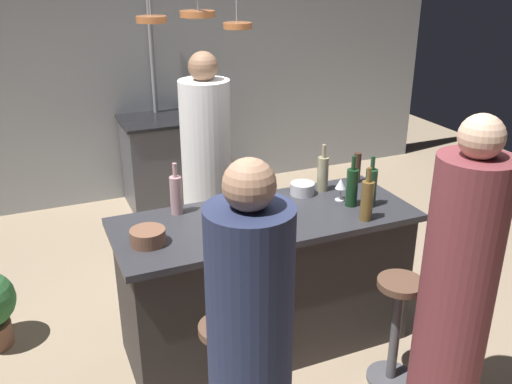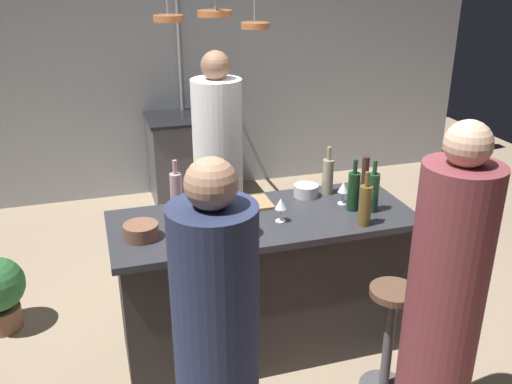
{
  "view_description": "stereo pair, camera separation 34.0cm",
  "coord_description": "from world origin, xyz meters",
  "px_view_note": "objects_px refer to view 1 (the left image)",
  "views": [
    {
      "loc": [
        -1.24,
        -2.74,
        2.31
      ],
      "look_at": [
        0.0,
        0.15,
        1.0
      ],
      "focal_mm": 39.33,
      "sensor_mm": 36.0,
      "label": 1
    },
    {
      "loc": [
        -0.92,
        -2.86,
        2.31
      ],
      "look_at": [
        0.0,
        0.15,
        1.0
      ],
      "focal_mm": 39.33,
      "sensor_mm": 36.0,
      "label": 2
    }
  ],
  "objects_px": {
    "wine_bottle_red": "(352,187)",
    "wine_bottle_white": "(323,173)",
    "stove_range": "(165,162)",
    "cutting_board": "(245,205)",
    "wine_glass_near_left_guest": "(284,204)",
    "mixing_bowl_wooden": "(148,237)",
    "wine_glass_by_chef": "(341,185)",
    "chef": "(207,178)",
    "pepper_mill": "(357,168)",
    "wine_bottle_green": "(371,187)",
    "bar_stool_left": "(226,376)",
    "mixing_bowl_ceramic": "(249,228)",
    "wine_bottle_amber": "(367,200)",
    "mixing_bowl_steel": "(302,189)",
    "bar_stool_right": "(396,327)",
    "wine_bottle_rose": "(176,194)",
    "guest_right": "(456,295)",
    "guest_left": "(250,362)"
  },
  "relations": [
    {
      "from": "pepper_mill",
      "to": "wine_bottle_green",
      "type": "bearing_deg",
      "value": -110.77
    },
    {
      "from": "wine_bottle_white",
      "to": "guest_right",
      "type": "bearing_deg",
      "value": -86.38
    },
    {
      "from": "chef",
      "to": "wine_glass_by_chef",
      "type": "height_order",
      "value": "chef"
    },
    {
      "from": "cutting_board",
      "to": "wine_glass_by_chef",
      "type": "xyz_separation_m",
      "value": [
        0.59,
        -0.15,
        0.1
      ]
    },
    {
      "from": "cutting_board",
      "to": "mixing_bowl_steel",
      "type": "height_order",
      "value": "mixing_bowl_steel"
    },
    {
      "from": "guest_right",
      "to": "mixing_bowl_ceramic",
      "type": "relative_size",
      "value": 9.38
    },
    {
      "from": "chef",
      "to": "wine_bottle_white",
      "type": "xyz_separation_m",
      "value": [
        0.55,
        -0.76,
        0.22
      ]
    },
    {
      "from": "wine_bottle_white",
      "to": "wine_bottle_amber",
      "type": "relative_size",
      "value": 0.97
    },
    {
      "from": "chef",
      "to": "wine_glass_by_chef",
      "type": "distance_m",
      "value": 1.12
    },
    {
      "from": "bar_stool_left",
      "to": "wine_bottle_white",
      "type": "distance_m",
      "value": 1.46
    },
    {
      "from": "wine_bottle_white",
      "to": "wine_glass_near_left_guest",
      "type": "relative_size",
      "value": 2.15
    },
    {
      "from": "cutting_board",
      "to": "bar_stool_right",
      "type": "bearing_deg",
      "value": -53.64
    },
    {
      "from": "cutting_board",
      "to": "pepper_mill",
      "type": "distance_m",
      "value": 0.86
    },
    {
      "from": "wine_glass_by_chef",
      "to": "mixing_bowl_wooden",
      "type": "distance_m",
      "value": 1.25
    },
    {
      "from": "guest_left",
      "to": "wine_glass_by_chef",
      "type": "height_order",
      "value": "guest_left"
    },
    {
      "from": "pepper_mill",
      "to": "wine_bottle_amber",
      "type": "xyz_separation_m",
      "value": [
        -0.27,
        -0.53,
        0.02
      ]
    },
    {
      "from": "wine_bottle_white",
      "to": "mixing_bowl_ceramic",
      "type": "bearing_deg",
      "value": -149.88
    },
    {
      "from": "wine_bottle_red",
      "to": "wine_bottle_amber",
      "type": "distance_m",
      "value": 0.21
    },
    {
      "from": "chef",
      "to": "cutting_board",
      "type": "height_order",
      "value": "chef"
    },
    {
      "from": "wine_bottle_red",
      "to": "wine_bottle_white",
      "type": "height_order",
      "value": "wine_bottle_red"
    },
    {
      "from": "wine_bottle_amber",
      "to": "mixing_bowl_steel",
      "type": "relative_size",
      "value": 2.05
    },
    {
      "from": "mixing_bowl_steel",
      "to": "stove_range",
      "type": "bearing_deg",
      "value": 99.1
    },
    {
      "from": "stove_range",
      "to": "cutting_board",
      "type": "height_order",
      "value": "cutting_board"
    },
    {
      "from": "guest_right",
      "to": "mixing_bowl_steel",
      "type": "xyz_separation_m",
      "value": [
        -0.23,
        1.2,
        0.15
      ]
    },
    {
      "from": "bar_stool_left",
      "to": "pepper_mill",
      "type": "relative_size",
      "value": 3.24
    },
    {
      "from": "mixing_bowl_ceramic",
      "to": "stove_range",
      "type": "bearing_deg",
      "value": 86.06
    },
    {
      "from": "wine_glass_near_left_guest",
      "to": "wine_bottle_amber",
      "type": "bearing_deg",
      "value": -22.06
    },
    {
      "from": "wine_glass_near_left_guest",
      "to": "wine_glass_by_chef",
      "type": "distance_m",
      "value": 0.47
    },
    {
      "from": "bar_stool_right",
      "to": "wine_bottle_rose",
      "type": "relative_size",
      "value": 2.14
    },
    {
      "from": "guest_left",
      "to": "guest_right",
      "type": "distance_m",
      "value": 1.11
    },
    {
      "from": "cutting_board",
      "to": "mixing_bowl_ceramic",
      "type": "relative_size",
      "value": 1.77
    },
    {
      "from": "pepper_mill",
      "to": "wine_bottle_white",
      "type": "xyz_separation_m",
      "value": [
        -0.29,
        -0.04,
        0.02
      ]
    },
    {
      "from": "wine_glass_near_left_guest",
      "to": "mixing_bowl_wooden",
      "type": "distance_m",
      "value": 0.8
    },
    {
      "from": "wine_bottle_red",
      "to": "stove_range",
      "type": "bearing_deg",
      "value": 102.36
    },
    {
      "from": "wine_bottle_green",
      "to": "mixing_bowl_steel",
      "type": "xyz_separation_m",
      "value": [
        -0.29,
        0.33,
        -0.09
      ]
    },
    {
      "from": "wine_bottle_white",
      "to": "wine_bottle_amber",
      "type": "height_order",
      "value": "wine_bottle_amber"
    },
    {
      "from": "wine_bottle_white",
      "to": "wine_glass_by_chef",
      "type": "distance_m",
      "value": 0.19
    },
    {
      "from": "wine_bottle_red",
      "to": "wine_bottle_green",
      "type": "bearing_deg",
      "value": -26.3
    },
    {
      "from": "wine_bottle_red",
      "to": "mixing_bowl_wooden",
      "type": "relative_size",
      "value": 1.69
    },
    {
      "from": "guest_right",
      "to": "wine_bottle_rose",
      "type": "height_order",
      "value": "guest_right"
    },
    {
      "from": "chef",
      "to": "pepper_mill",
      "type": "distance_m",
      "value": 1.12
    },
    {
      "from": "stove_range",
      "to": "wine_glass_near_left_guest",
      "type": "distance_m",
      "value": 2.6
    },
    {
      "from": "chef",
      "to": "wine_bottle_amber",
      "type": "height_order",
      "value": "chef"
    },
    {
      "from": "bar_stool_right",
      "to": "chef",
      "type": "bearing_deg",
      "value": 109.86
    },
    {
      "from": "chef",
      "to": "wine_bottle_red",
      "type": "bearing_deg",
      "value": -60.41
    },
    {
      "from": "bar_stool_left",
      "to": "mixing_bowl_ceramic",
      "type": "distance_m",
      "value": 0.78
    },
    {
      "from": "wine_bottle_rose",
      "to": "stove_range",
      "type": "bearing_deg",
      "value": 77.92
    },
    {
      "from": "wine_bottle_red",
      "to": "wine_bottle_white",
      "type": "xyz_separation_m",
      "value": [
        -0.04,
        0.28,
        -0.0
      ]
    },
    {
      "from": "bar_stool_right",
      "to": "wine_glass_near_left_guest",
      "type": "bearing_deg",
      "value": 130.86
    },
    {
      "from": "guest_left",
      "to": "mixing_bowl_steel",
      "type": "bearing_deg",
      "value": 54.51
    }
  ]
}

